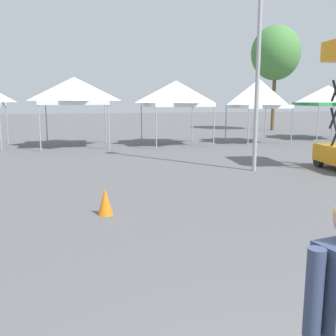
{
  "coord_description": "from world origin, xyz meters",
  "views": [
    {
      "loc": [
        -1.5,
        -1.38,
        2.38
      ],
      "look_at": [
        0.08,
        4.48,
        1.3
      ],
      "focal_mm": 40.94,
      "sensor_mm": 36.0,
      "label": 1
    }
  ],
  "objects_px": {
    "canopy_tent_far_right": "(176,94)",
    "canopy_tent_behind_left": "(259,94)",
    "tree_behind_tents_right": "(276,53)",
    "light_pole_near_lift": "(260,25)",
    "canopy_tent_behind_center": "(74,91)",
    "canopy_tent_far_left": "(328,96)",
    "traffic_cone_near_barrier": "(105,201)"
  },
  "relations": [
    {
      "from": "light_pole_near_lift",
      "to": "canopy_tent_behind_center",
      "type": "bearing_deg",
      "value": 123.02
    },
    {
      "from": "canopy_tent_behind_center",
      "to": "tree_behind_tents_right",
      "type": "height_order",
      "value": "tree_behind_tents_right"
    },
    {
      "from": "canopy_tent_behind_center",
      "to": "canopy_tent_behind_left",
      "type": "relative_size",
      "value": 1.0
    },
    {
      "from": "canopy_tent_far_right",
      "to": "traffic_cone_near_barrier",
      "type": "bearing_deg",
      "value": -112.84
    },
    {
      "from": "canopy_tent_far_right",
      "to": "canopy_tent_behind_left",
      "type": "bearing_deg",
      "value": -3.18
    },
    {
      "from": "canopy_tent_far_left",
      "to": "traffic_cone_near_barrier",
      "type": "relative_size",
      "value": 5.7
    },
    {
      "from": "canopy_tent_behind_left",
      "to": "tree_behind_tents_right",
      "type": "xyz_separation_m",
      "value": [
        5.51,
        7.82,
        3.21
      ]
    },
    {
      "from": "canopy_tent_behind_center",
      "to": "canopy_tent_far_right",
      "type": "relative_size",
      "value": 1.04
    },
    {
      "from": "traffic_cone_near_barrier",
      "to": "canopy_tent_far_right",
      "type": "bearing_deg",
      "value": 67.16
    },
    {
      "from": "light_pole_near_lift",
      "to": "canopy_tent_far_right",
      "type": "bearing_deg",
      "value": 92.85
    },
    {
      "from": "canopy_tent_behind_center",
      "to": "tree_behind_tents_right",
      "type": "bearing_deg",
      "value": 24.5
    },
    {
      "from": "canopy_tent_behind_left",
      "to": "canopy_tent_far_left",
      "type": "distance_m",
      "value": 5.12
    },
    {
      "from": "canopy_tent_behind_center",
      "to": "light_pole_near_lift",
      "type": "bearing_deg",
      "value": -56.98
    },
    {
      "from": "canopy_tent_behind_center",
      "to": "canopy_tent_far_left",
      "type": "height_order",
      "value": "canopy_tent_behind_center"
    },
    {
      "from": "canopy_tent_behind_center",
      "to": "canopy_tent_behind_left",
      "type": "bearing_deg",
      "value": -4.5
    },
    {
      "from": "light_pole_near_lift",
      "to": "canopy_tent_far_left",
      "type": "bearing_deg",
      "value": 42.8
    },
    {
      "from": "tree_behind_tents_right",
      "to": "canopy_tent_far_right",
      "type": "bearing_deg",
      "value": -143.51
    },
    {
      "from": "canopy_tent_behind_left",
      "to": "traffic_cone_near_barrier",
      "type": "height_order",
      "value": "canopy_tent_behind_left"
    },
    {
      "from": "canopy_tent_behind_center",
      "to": "light_pole_near_lift",
      "type": "height_order",
      "value": "light_pole_near_lift"
    },
    {
      "from": "canopy_tent_behind_left",
      "to": "traffic_cone_near_barrier",
      "type": "bearing_deg",
      "value": -129.78
    },
    {
      "from": "light_pole_near_lift",
      "to": "traffic_cone_near_barrier",
      "type": "height_order",
      "value": "light_pole_near_lift"
    },
    {
      "from": "canopy_tent_far_right",
      "to": "canopy_tent_behind_left",
      "type": "height_order",
      "value": "canopy_tent_behind_left"
    },
    {
      "from": "tree_behind_tents_right",
      "to": "canopy_tent_behind_left",
      "type": "bearing_deg",
      "value": -125.17
    },
    {
      "from": "canopy_tent_far_left",
      "to": "tree_behind_tents_right",
      "type": "distance_m",
      "value": 7.78
    },
    {
      "from": "canopy_tent_far_left",
      "to": "tree_behind_tents_right",
      "type": "xyz_separation_m",
      "value": [
        0.45,
        7.03,
        3.29
      ]
    },
    {
      "from": "canopy_tent_far_right",
      "to": "traffic_cone_near_barrier",
      "type": "height_order",
      "value": "canopy_tent_far_right"
    },
    {
      "from": "canopy_tent_behind_left",
      "to": "light_pole_near_lift",
      "type": "bearing_deg",
      "value": -118.62
    },
    {
      "from": "canopy_tent_far_right",
      "to": "light_pole_near_lift",
      "type": "height_order",
      "value": "light_pole_near_lift"
    },
    {
      "from": "canopy_tent_behind_center",
      "to": "canopy_tent_behind_left",
      "type": "xyz_separation_m",
      "value": [
        9.93,
        -0.78,
        -0.11
      ]
    },
    {
      "from": "canopy_tent_far_right",
      "to": "canopy_tent_far_left",
      "type": "relative_size",
      "value": 1.04
    },
    {
      "from": "canopy_tent_far_left",
      "to": "light_pole_near_lift",
      "type": "bearing_deg",
      "value": -137.2
    },
    {
      "from": "canopy_tent_behind_left",
      "to": "tree_behind_tents_right",
      "type": "height_order",
      "value": "tree_behind_tents_right"
    }
  ]
}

